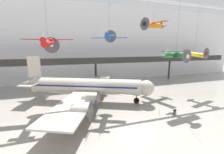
# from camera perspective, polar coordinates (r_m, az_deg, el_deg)

# --- Properties ---
(ground_plane) EXTENTS (260.00, 260.00, 0.00)m
(ground_plane) POSITION_cam_1_polar(r_m,az_deg,el_deg) (24.94, 9.78, -19.16)
(ground_plane) COLOR gray
(hangar_back_wall) EXTENTS (140.00, 3.00, 28.34)m
(hangar_back_wall) POSITION_cam_1_polar(r_m,az_deg,el_deg) (58.99, -8.08, 12.54)
(hangar_back_wall) COLOR white
(hangar_back_wall) RESTS_ON ground
(mezzanine_walkway) EXTENTS (110.00, 3.20, 9.44)m
(mezzanine_walkway) POSITION_cam_1_polar(r_m,az_deg,el_deg) (50.28, -6.07, 5.61)
(mezzanine_walkway) COLOR #2D2B28
(mezzanine_walkway) RESTS_ON ground
(airliner_silver_main) EXTENTS (29.92, 35.23, 10.59)m
(airliner_silver_main) POSITION_cam_1_polar(r_m,az_deg,el_deg) (35.64, -10.09, -3.55)
(airliner_silver_main) COLOR beige
(airliner_silver_main) RESTS_ON ground
(suspended_plane_green_biplane) EXTENTS (7.21, 5.89, 13.29)m
(suspended_plane_green_biplane) POSITION_cam_1_polar(r_m,az_deg,el_deg) (33.81, 23.20, 7.77)
(suspended_plane_green_biplane) COLOR #1E6B33
(suspended_plane_yellow_lowwing) EXTENTS (7.64, 6.35, 13.12)m
(suspended_plane_yellow_lowwing) POSITION_cam_1_polar(r_m,az_deg,el_deg) (43.84, 28.93, 7.52)
(suspended_plane_yellow_lowwing) COLOR yellow
(suspended_plane_red_highwing) EXTENTS (9.68, 7.91, 11.70)m
(suspended_plane_red_highwing) POSITION_cam_1_polar(r_m,az_deg,el_deg) (32.55, -23.21, 12.04)
(suspended_plane_red_highwing) COLOR red
(suspended_plane_orange_highwing) EXTENTS (8.08, 9.62, 5.98)m
(suspended_plane_orange_highwing) POSITION_cam_1_polar(r_m,az_deg,el_deg) (47.16, 15.49, 18.44)
(suspended_plane_orange_highwing) COLOR orange
(suspended_plane_blue_trainer) EXTENTS (7.46, 6.48, 9.44)m
(suspended_plane_blue_trainer) POSITION_cam_1_polar(r_m,az_deg,el_deg) (32.12, -1.15, 15.21)
(suspended_plane_blue_trainer) COLOR #1E4CAD
(stanchion_barrier) EXTENTS (0.36, 0.36, 1.08)m
(stanchion_barrier) POSITION_cam_1_polar(r_m,az_deg,el_deg) (30.73, 17.68, -12.82)
(stanchion_barrier) COLOR #B2B5BA
(stanchion_barrier) RESTS_ON ground
(info_sign_pedestal) EXTENTS (0.37, 0.72, 1.24)m
(info_sign_pedestal) POSITION_cam_1_polar(r_m,az_deg,el_deg) (31.41, 22.74, -12.37)
(info_sign_pedestal) COLOR #4C4C51
(info_sign_pedestal) RESTS_ON ground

